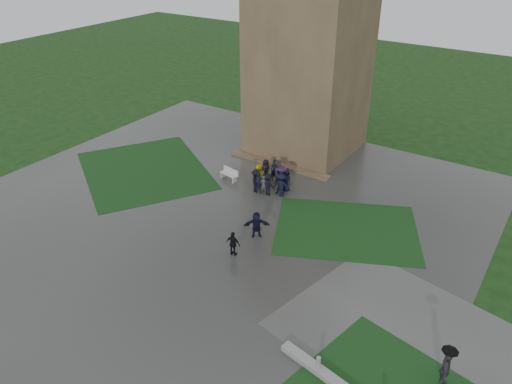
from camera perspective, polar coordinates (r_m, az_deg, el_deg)
The scene contains 11 objects.
ground at distance 33.02m, azimuth -6.97°, elevation -3.79°, with size 120.00×120.00×0.00m, color black.
plaza at distance 34.31m, azimuth -4.84°, elevation -2.28°, with size 34.00×34.00×0.02m, color #333331.
lawn_inset_left at distance 40.73m, azimuth -12.59°, elevation 2.45°, with size 11.00×9.00×0.01m, color black.
lawn_inset_right at distance 32.85m, azimuth 10.29°, elevation -4.22°, with size 9.00×7.00×0.01m, color black.
tower at distance 41.22m, azimuth 6.24°, elevation 16.57°, with size 8.00×8.00×18.00m, color brown.
tower_plinth at distance 40.47m, azimuth 2.64°, elevation 3.15°, with size 9.00×0.80×0.22m, color brown.
bench at distance 38.18m, azimuth -3.05°, elevation 2.07°, with size 1.64×0.77×0.92m.
visitor_cluster at distance 36.58m, azimuth 1.68°, elevation 1.79°, with size 3.71×3.60×2.63m.
pedestrian_mid at distance 31.21m, azimuth 0.06°, elevation -3.74°, with size 1.61×0.58×1.74m, color black.
pedestrian_near at distance 29.63m, azimuth -2.62°, elevation -5.92°, with size 0.94×0.53×1.60m, color black.
pedestrian_path at distance 23.66m, azimuth 20.89°, elevation -18.21°, with size 0.82×1.17×2.25m.
Camera 1 is at (18.54, -20.74, 17.79)m, focal length 35.00 mm.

